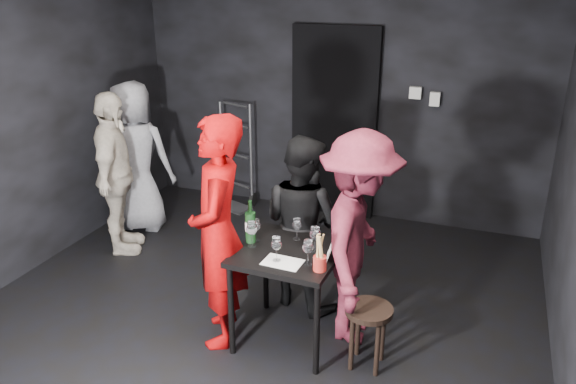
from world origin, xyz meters
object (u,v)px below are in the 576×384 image
at_px(server_red, 217,216).
at_px(breadstick_cup, 320,253).
at_px(stool, 369,320).
at_px(bystander_grey, 135,153).
at_px(wine_bottle, 250,226).
at_px(tasting_table, 289,262).
at_px(woman_black, 302,225).
at_px(bystander_cream, 115,170).
at_px(hand_truck, 236,188).
at_px(man_maroon, 359,231).

relative_size(server_red, breadstick_cup, 7.14).
distance_m(stool, bystander_grey, 3.19).
distance_m(bystander_grey, wine_bottle, 2.28).
distance_m(tasting_table, wine_bottle, 0.38).
height_order(woman_black, bystander_cream, bystander_cream).
distance_m(stool, wine_bottle, 1.07).
bearing_deg(server_red, bystander_cream, -143.22).
distance_m(stool, woman_black, 1.01).
xyz_separation_m(hand_truck, wine_bottle, (1.18, -2.18, 0.65)).
bearing_deg(woman_black, wine_bottle, 86.09).
bearing_deg(tasting_table, hand_truck, 123.98).
height_order(man_maroon, wine_bottle, man_maroon).
xyz_separation_m(tasting_table, server_red, (-0.49, -0.15, 0.35)).
height_order(stool, man_maroon, man_maroon).
xyz_separation_m(server_red, man_maroon, (0.94, 0.38, -0.13)).
bearing_deg(stool, breadstick_cup, -163.79).
bearing_deg(bystander_grey, woman_black, 149.34).
height_order(tasting_table, bystander_grey, bystander_grey).
height_order(bystander_cream, bystander_grey, bystander_cream).
bearing_deg(stool, bystander_cream, 161.76).
bearing_deg(woman_black, bystander_cream, 12.95).
height_order(hand_truck, bystander_grey, bystander_grey).
height_order(server_red, bystander_grey, server_red).
relative_size(hand_truck, woman_black, 0.88).
relative_size(woman_black, man_maroon, 0.81).
bearing_deg(tasting_table, man_maroon, 27.58).
relative_size(stool, man_maroon, 0.27).
height_order(server_red, wine_bottle, server_red).
relative_size(tasting_table, bystander_grey, 0.44).
bearing_deg(tasting_table, woman_black, 99.17).
bearing_deg(stool, hand_truck, 132.42).
distance_m(man_maroon, bystander_cream, 2.57).
distance_m(stool, server_red, 1.28).
bearing_deg(bystander_grey, man_maroon, 147.53).
xyz_separation_m(wine_bottle, breadstick_cup, (0.61, -0.23, 0.00)).
relative_size(hand_truck, stool, 2.63).
distance_m(server_red, bystander_grey, 2.25).
height_order(tasting_table, woman_black, woman_black).
height_order(woman_black, man_maroon, man_maroon).
relative_size(tasting_table, stool, 1.60).
height_order(tasting_table, server_red, server_red).
bearing_deg(bystander_grey, tasting_table, 138.83).
bearing_deg(breadstick_cup, hand_truck, 126.50).
height_order(stool, wine_bottle, wine_bottle).
xyz_separation_m(man_maroon, wine_bottle, (-0.76, -0.21, 0.01)).
height_order(server_red, breadstick_cup, server_red).
bearing_deg(bystander_grey, wine_bottle, 135.43).
bearing_deg(server_red, tasting_table, 83.92).
height_order(bystander_cream, wine_bottle, bystander_cream).
bearing_deg(server_red, bystander_grey, -153.05).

